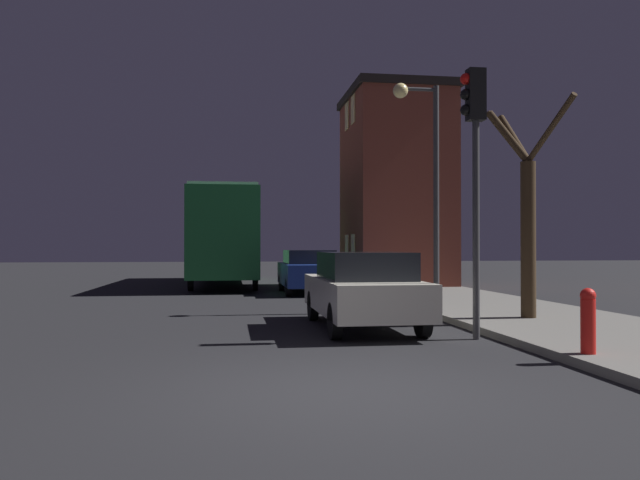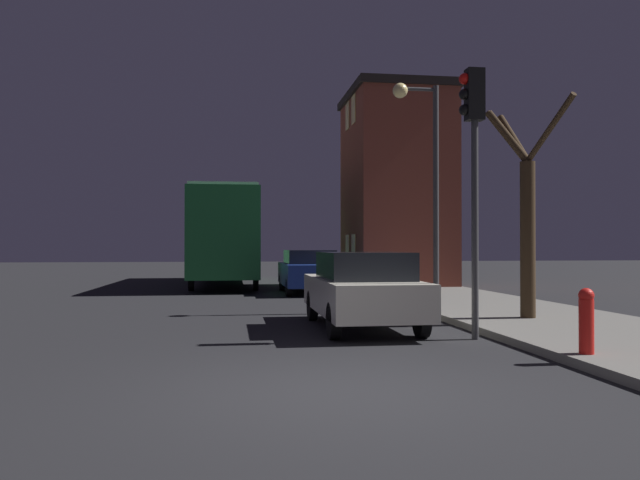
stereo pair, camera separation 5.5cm
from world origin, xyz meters
name	(u,v)px [view 2 (the right image)]	position (x,y,z in m)	size (l,w,h in m)	color
ground_plane	(340,390)	(0.00, 0.00, 0.00)	(120.00, 120.00, 0.00)	black
brick_building	(396,187)	(5.32, 17.36, 4.00)	(3.91, 5.00, 7.69)	brown
streetlamp	(424,159)	(3.47, 7.80, 3.74)	(1.15, 0.37, 5.46)	#38383A
traffic_light	(473,146)	(2.94, 3.41, 3.35)	(0.43, 0.24, 4.70)	#38383A
bare_tree	(525,212)	(4.86, 5.34, 2.34)	(1.21, 2.22, 4.44)	#382819
bus	(225,231)	(-1.49, 19.85, 2.26)	(2.53, 11.65, 3.81)	#1E6B33
car_near_lane	(362,288)	(1.33, 5.09, 0.79)	(1.75, 4.40, 1.50)	beige
car_mid_lane	(308,271)	(1.43, 14.46, 0.78)	(1.79, 4.27, 1.49)	navy
fire_hydrant	(586,319)	(3.63, 1.08, 0.61)	(0.21, 0.21, 0.91)	red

